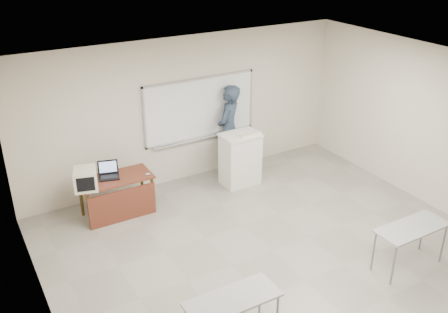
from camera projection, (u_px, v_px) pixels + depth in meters
floor at (306, 281)px, 7.57m from camera, size 7.00×8.00×0.01m
whiteboard at (200, 109)px, 10.18m from camera, size 2.48×0.10×1.31m
student_desks at (377, 299)px, 6.22m from camera, size 4.40×2.20×0.73m
instructor_desk at (118, 191)px, 9.03m from camera, size 1.31×0.65×0.75m
podium at (240, 159)px, 10.20m from camera, size 0.78×0.57×1.10m
crt_monitor at (86, 179)px, 8.60m from camera, size 0.39×0.44×0.37m
laptop at (108, 174)px, 9.03m from camera, size 0.36×0.34×0.27m
mouse at (148, 174)px, 9.10m from camera, size 0.10×0.06×0.04m
keyboard at (250, 134)px, 9.94m from camera, size 0.52×0.23×0.03m
presenter at (229, 130)px, 10.53m from camera, size 0.85×0.81×1.94m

